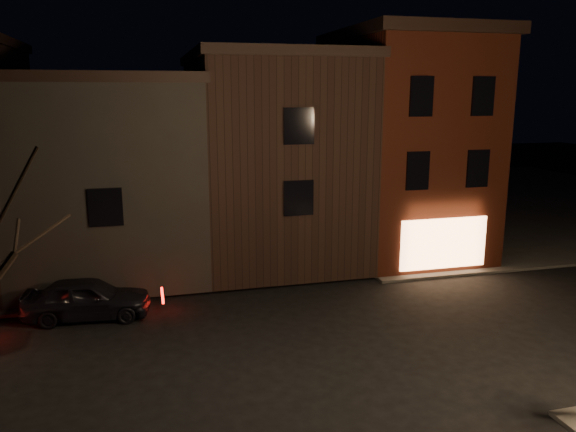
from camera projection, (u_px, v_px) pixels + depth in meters
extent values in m
plane|color=black|center=(299.00, 350.00, 17.33)|extent=(120.00, 120.00, 0.00)
cube|color=#2D2B28|center=(488.00, 200.00, 41.13)|extent=(30.00, 30.00, 0.12)
cube|color=#44170C|center=(405.00, 148.00, 27.17)|extent=(6.00, 8.00, 10.00)
cube|color=black|center=(410.00, 35.00, 26.03)|extent=(6.50, 8.50, 0.50)
cube|color=#FFB072|center=(444.00, 243.00, 24.14)|extent=(4.00, 0.12, 2.20)
cube|color=black|center=(270.00, 160.00, 26.62)|extent=(7.00, 10.00, 9.00)
cube|color=black|center=(269.00, 58.00, 25.60)|extent=(7.30, 10.30, 0.40)
cube|color=black|center=(111.00, 176.00, 24.95)|extent=(7.50, 10.00, 8.00)
cube|color=black|center=(105.00, 79.00, 24.04)|extent=(7.80, 10.30, 0.40)
imported|color=black|center=(87.00, 298.00, 19.63)|extent=(4.45, 2.13, 1.47)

